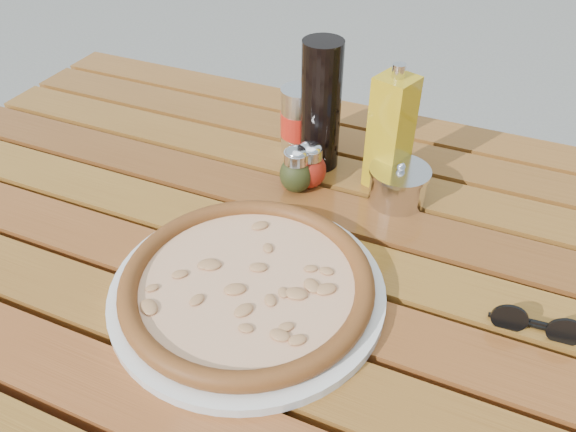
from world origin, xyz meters
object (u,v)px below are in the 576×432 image
at_px(table, 283,276).
at_px(parmesan_tin, 398,184).
at_px(plate, 248,291).
at_px(pizza, 247,282).
at_px(olive_oil_cruet, 391,133).
at_px(sunglasses, 537,325).
at_px(soda_can, 300,121).
at_px(oregano_shaker, 296,170).
at_px(pepper_shaker, 310,166).
at_px(dark_bottle, 321,106).

bearing_deg(table, parmesan_tin, 51.64).
height_order(plate, pizza, pizza).
height_order(olive_oil_cruet, sunglasses, olive_oil_cruet).
bearing_deg(pizza, soda_can, 101.93).
bearing_deg(oregano_shaker, parmesan_tin, 13.44).
distance_m(soda_can, olive_oil_cruet, 0.18).
bearing_deg(soda_can, plate, -78.07).
bearing_deg(pizza, table, 91.16).
distance_m(pizza, soda_can, 0.36).
bearing_deg(pepper_shaker, table, -83.94).
relative_size(table, plate, 3.89).
distance_m(pizza, sunglasses, 0.36).
bearing_deg(pepper_shaker, dark_bottle, 98.26).
xyz_separation_m(table, sunglasses, (0.35, -0.04, 0.09)).
relative_size(pizza, olive_oil_cruet, 2.06).
bearing_deg(plate, soda_can, 101.93).
relative_size(table, olive_oil_cruet, 6.67).
bearing_deg(table, pepper_shaker, 96.06).
height_order(oregano_shaker, olive_oil_cruet, olive_oil_cruet).
xyz_separation_m(pizza, dark_bottle, (-0.03, 0.33, 0.09)).
bearing_deg(pepper_shaker, sunglasses, -25.90).
distance_m(plate, sunglasses, 0.36).
relative_size(pizza, oregano_shaker, 5.28).
height_order(table, plate, plate).
xyz_separation_m(pepper_shaker, sunglasses, (0.37, -0.18, -0.02)).
bearing_deg(dark_bottle, pizza, -85.22).
xyz_separation_m(dark_bottle, olive_oil_cruet, (0.12, -0.01, -0.01)).
xyz_separation_m(table, pepper_shaker, (-0.02, 0.14, 0.11)).
bearing_deg(parmesan_tin, table, -128.36).
bearing_deg(plate, sunglasses, 13.17).
xyz_separation_m(plate, soda_can, (-0.08, 0.36, 0.05)).
bearing_deg(oregano_shaker, sunglasses, -22.50).
bearing_deg(parmesan_tin, soda_can, 159.17).
relative_size(dark_bottle, soda_can, 1.83).
bearing_deg(oregano_shaker, pizza, -82.21).
xyz_separation_m(soda_can, olive_oil_cruet, (0.17, -0.04, 0.04)).
distance_m(olive_oil_cruet, parmesan_tin, 0.08).
bearing_deg(olive_oil_cruet, parmesan_tin, -50.21).
distance_m(parmesan_tin, sunglasses, 0.30).
relative_size(oregano_shaker, soda_can, 0.68).
bearing_deg(oregano_shaker, dark_bottle, 86.52).
distance_m(table, oregano_shaker, 0.17).
distance_m(oregano_shaker, dark_bottle, 0.11).
bearing_deg(pizza, olive_oil_cruet, 73.25).
height_order(pepper_shaker, parmesan_tin, pepper_shaker).
xyz_separation_m(pepper_shaker, oregano_shaker, (-0.02, -0.02, 0.00)).
distance_m(plate, pepper_shaker, 0.26).
bearing_deg(oregano_shaker, olive_oil_cruet, 30.11).
relative_size(table, soda_can, 11.67).
bearing_deg(soda_can, sunglasses, -32.65).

